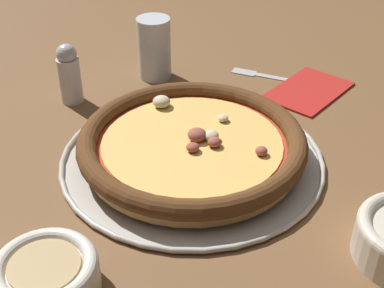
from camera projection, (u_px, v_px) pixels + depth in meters
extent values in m
plane|color=brown|center=(192.00, 160.00, 0.78)|extent=(3.00, 3.00, 0.00)
cylinder|color=#B7B2A8|center=(192.00, 159.00, 0.78)|extent=(0.37, 0.37, 0.01)
torus|color=#B7B2A8|center=(192.00, 157.00, 0.78)|extent=(0.38, 0.38, 0.01)
cylinder|color=tan|center=(192.00, 150.00, 0.77)|extent=(0.31, 0.31, 0.02)
torus|color=#563319|center=(192.00, 141.00, 0.76)|extent=(0.33, 0.33, 0.03)
cylinder|color=#B7381E|center=(192.00, 144.00, 0.76)|extent=(0.27, 0.27, 0.00)
cylinder|color=#E5B75B|center=(192.00, 142.00, 0.76)|extent=(0.26, 0.26, 0.00)
ellipsoid|color=#994C3D|center=(214.00, 142.00, 0.75)|extent=(0.02, 0.02, 0.01)
ellipsoid|color=#994C3D|center=(197.00, 135.00, 0.76)|extent=(0.04, 0.04, 0.02)
ellipsoid|color=#994C3D|center=(193.00, 147.00, 0.74)|extent=(0.03, 0.03, 0.01)
ellipsoid|color=beige|center=(223.00, 118.00, 0.81)|extent=(0.02, 0.02, 0.01)
ellipsoid|color=#994C3D|center=(261.00, 151.00, 0.73)|extent=(0.02, 0.02, 0.01)
ellipsoid|color=beige|center=(211.00, 136.00, 0.76)|extent=(0.03, 0.03, 0.01)
ellipsoid|color=beige|center=(161.00, 101.00, 0.84)|extent=(0.04, 0.04, 0.02)
cylinder|color=silver|center=(47.00, 280.00, 0.57)|extent=(0.11, 0.11, 0.04)
torus|color=silver|center=(44.00, 267.00, 0.56)|extent=(0.11, 0.11, 0.02)
cylinder|color=tan|center=(44.00, 266.00, 0.56)|extent=(0.08, 0.08, 0.00)
cylinder|color=silver|center=(154.00, 48.00, 0.97)|extent=(0.06, 0.06, 0.11)
cube|color=#B2231E|center=(309.00, 90.00, 0.95)|extent=(0.18, 0.15, 0.01)
cube|color=#B7B7BC|center=(288.00, 80.00, 0.99)|extent=(0.02, 0.13, 0.00)
cube|color=#B7B7BC|center=(244.00, 72.00, 1.02)|extent=(0.03, 0.05, 0.00)
cylinder|color=silver|center=(70.00, 80.00, 0.90)|extent=(0.04, 0.04, 0.08)
sphere|color=#B2B2B7|center=(66.00, 54.00, 0.88)|extent=(0.03, 0.03, 0.03)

